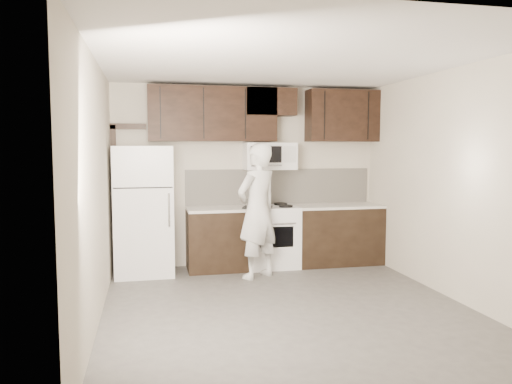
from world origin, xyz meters
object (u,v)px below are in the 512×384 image
object	(u,v)px
stove	(271,236)
microwave	(270,156)
person	(257,211)
refrigerator	(144,211)

from	to	relation	value
stove	microwave	xyz separation A→B (m)	(-0.00, 0.12, 1.19)
microwave	person	bearing A→B (deg)	-116.46
stove	refrigerator	size ratio (longest dim) A/B	0.52
stove	person	size ratio (longest dim) A/B	0.51
stove	microwave	bearing A→B (deg)	90.10
refrigerator	person	world-z (taller)	person
stove	microwave	size ratio (longest dim) A/B	1.24
person	refrigerator	bearing A→B (deg)	-51.23
person	stove	bearing A→B (deg)	-153.45
stove	person	world-z (taller)	person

